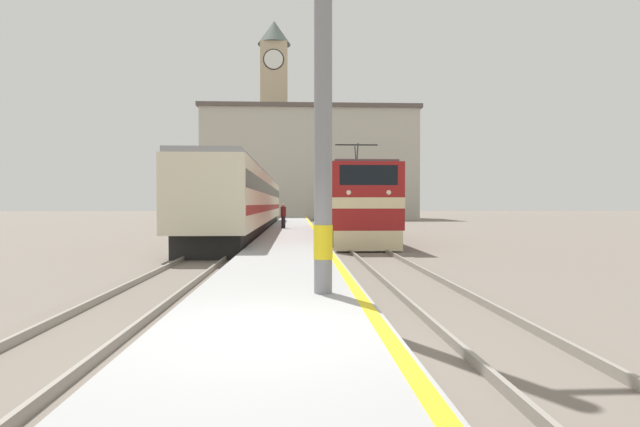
% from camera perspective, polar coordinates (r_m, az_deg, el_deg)
% --- Properties ---
extents(ground_plane, '(200.00, 200.00, 0.00)m').
position_cam_1_polar(ground_plane, '(36.25, -3.16, -2.00)').
color(ground_plane, '#70665B').
extents(platform, '(3.07, 140.00, 0.40)m').
position_cam_1_polar(platform, '(31.25, -3.24, -2.13)').
color(platform, '#999999').
rests_on(platform, ground).
extents(rail_track_near, '(2.83, 140.00, 0.16)m').
position_cam_1_polar(rail_track_near, '(31.39, 2.54, -2.43)').
color(rail_track_near, '#70665B').
rests_on(rail_track_near, ground).
extents(rail_track_far, '(2.84, 140.00, 0.16)m').
position_cam_1_polar(rail_track_far, '(31.42, -8.47, -2.43)').
color(rail_track_far, '#70665B').
rests_on(rail_track_far, ground).
extents(locomotive_train, '(2.92, 16.48, 4.81)m').
position_cam_1_polar(locomotive_train, '(27.89, 3.18, 1.10)').
color(locomotive_train, black).
rests_on(locomotive_train, ground).
extents(passenger_train, '(2.92, 31.81, 3.89)m').
position_cam_1_polar(passenger_train, '(32.73, -8.23, 1.33)').
color(passenger_train, black).
rests_on(passenger_train, ground).
extents(catenary_mast, '(2.70, 0.34, 8.86)m').
position_cam_1_polar(catenary_mast, '(9.17, 0.74, 18.74)').
color(catenary_mast, gray).
rests_on(catenary_mast, platform).
extents(person_on_platform, '(0.34, 0.34, 1.59)m').
position_cam_1_polar(person_on_platform, '(31.94, -4.21, -0.22)').
color(person_on_platform, '#23232D').
rests_on(person_on_platform, platform).
extents(clock_tower, '(4.84, 4.84, 28.94)m').
position_cam_1_polar(clock_tower, '(75.41, -5.25, 11.29)').
color(clock_tower, tan).
rests_on(clock_tower, ground).
extents(station_building, '(27.62, 10.29, 14.30)m').
position_cam_1_polar(station_building, '(65.95, -1.20, 5.64)').
color(station_building, '#B7B2A3').
rests_on(station_building, ground).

